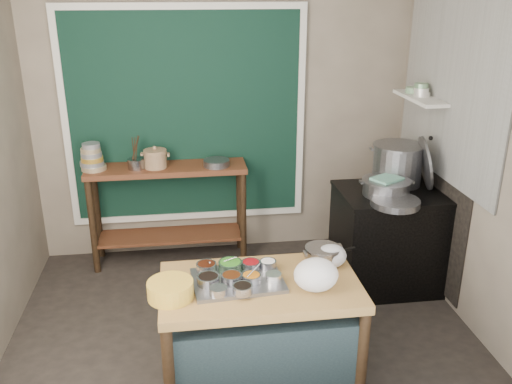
{
  "coord_description": "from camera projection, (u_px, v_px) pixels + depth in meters",
  "views": [
    {
      "loc": [
        -0.38,
        -3.49,
        2.49
      ],
      "look_at": [
        0.14,
        0.25,
        1.05
      ],
      "focal_mm": 38.0,
      "sensor_mm": 36.0,
      "label": 1
    }
  ],
  "objects": [
    {
      "name": "floor",
      "position": [
        243.0,
        332.0,
        4.17
      ],
      "size": [
        3.5,
        3.0,
        0.02
      ],
      "primitive_type": "cube",
      "color": "#2C2621",
      "rests_on": "ground"
    },
    {
      "name": "back_wall",
      "position": [
        223.0,
        110.0,
        5.07
      ],
      "size": [
        3.5,
        0.02,
        2.8
      ],
      "primitive_type": "cube",
      "color": "gray",
      "rests_on": "floor"
    },
    {
      "name": "right_wall",
      "position": [
        484.0,
        148.0,
        3.9
      ],
      "size": [
        0.02,
        3.0,
        2.8
      ],
      "primitive_type": "cube",
      "color": "gray",
      "rests_on": "floor"
    },
    {
      "name": "curtain_panel",
      "position": [
        186.0,
        118.0,
        5.0
      ],
      "size": [
        2.1,
        0.02,
        1.9
      ],
      "primitive_type": "cube",
      "color": "black",
      "rests_on": "back_wall"
    },
    {
      "name": "curtain_frame",
      "position": [
        186.0,
        118.0,
        4.99
      ],
      "size": [
        2.22,
        0.03,
        2.02
      ],
      "primitive_type": null,
      "color": "beige",
      "rests_on": "back_wall"
    },
    {
      "name": "tile_panel",
      "position": [
        453.0,
        73.0,
        4.24
      ],
      "size": [
        0.02,
        1.7,
        1.7
      ],
      "primitive_type": "cube",
      "color": "#B2B2AA",
      "rests_on": "right_wall"
    },
    {
      "name": "soot_patch",
      "position": [
        431.0,
        204.0,
        4.75
      ],
      "size": [
        0.01,
        1.3,
        1.3
      ],
      "primitive_type": "cube",
      "color": "black",
      "rests_on": "right_wall"
    },
    {
      "name": "wall_shelf",
      "position": [
        420.0,
        98.0,
        4.6
      ],
      "size": [
        0.22,
        0.7,
        0.03
      ],
      "primitive_type": "cube",
      "color": "beige",
      "rests_on": "right_wall"
    },
    {
      "name": "prep_table",
      "position": [
        260.0,
        333.0,
        3.53
      ],
      "size": [
        1.25,
        0.72,
        0.75
      ],
      "primitive_type": "cube",
      "rotation": [
        0.0,
        0.0,
        0.0
      ],
      "color": "olive",
      "rests_on": "floor"
    },
    {
      "name": "back_counter",
      "position": [
        169.0,
        214.0,
        5.12
      ],
      "size": [
        1.45,
        0.4,
        0.95
      ],
      "primitive_type": "cube",
      "color": "#5B2F1A",
      "rests_on": "floor"
    },
    {
      "name": "stove_block",
      "position": [
        390.0,
        240.0,
        4.7
      ],
      "size": [
        0.9,
        0.68,
        0.85
      ],
      "primitive_type": "cube",
      "color": "black",
      "rests_on": "floor"
    },
    {
      "name": "stove_top",
      "position": [
        394.0,
        193.0,
        4.54
      ],
      "size": [
        0.92,
        0.69,
        0.03
      ],
      "primitive_type": "cube",
      "color": "black",
      "rests_on": "stove_block"
    },
    {
      "name": "condiment_tray",
      "position": [
        238.0,
        281.0,
        3.39
      ],
      "size": [
        0.59,
        0.44,
        0.02
      ],
      "primitive_type": "cube",
      "rotation": [
        0.0,
        0.0,
        0.08
      ],
      "color": "gray",
      "rests_on": "prep_table"
    },
    {
      "name": "condiment_bowls",
      "position": [
        234.0,
        274.0,
        3.39
      ],
      "size": [
        0.53,
        0.42,
        0.06
      ],
      "color": "gray",
      "rests_on": "condiment_tray"
    },
    {
      "name": "yellow_basin",
      "position": [
        170.0,
        290.0,
        3.21
      ],
      "size": [
        0.3,
        0.3,
        0.11
      ],
      "primitive_type": "cylinder",
      "rotation": [
        0.0,
        0.0,
        0.1
      ],
      "color": "#BF7C24",
      "rests_on": "prep_table"
    },
    {
      "name": "saucepan",
      "position": [
        323.0,
        256.0,
        3.58
      ],
      "size": [
        0.3,
        0.3,
        0.13
      ],
      "primitive_type": null,
      "rotation": [
        0.0,
        0.0,
        0.28
      ],
      "color": "gray",
      "rests_on": "prep_table"
    },
    {
      "name": "plastic_bag_a",
      "position": [
        316.0,
        275.0,
        3.28
      ],
      "size": [
        0.34,
        0.32,
        0.2
      ],
      "primitive_type": "ellipsoid",
      "rotation": [
        0.0,
        0.0,
        -0.4
      ],
      "color": "white",
      "rests_on": "prep_table"
    },
    {
      "name": "plastic_bag_b",
      "position": [
        331.0,
        256.0,
        3.57
      ],
      "size": [
        0.23,
        0.2,
        0.15
      ],
      "primitive_type": "ellipsoid",
      "rotation": [
        0.0,
        0.0,
        0.14
      ],
      "color": "white",
      "rests_on": "prep_table"
    },
    {
      "name": "bowl_stack",
      "position": [
        92.0,
        158.0,
        4.81
      ],
      "size": [
        0.22,
        0.22,
        0.25
      ],
      "color": "tan",
      "rests_on": "back_counter"
    },
    {
      "name": "utensil_cup",
      "position": [
        136.0,
        164.0,
        4.86
      ],
      "size": [
        0.2,
        0.2,
        0.09
      ],
      "primitive_type": "cylinder",
      "rotation": [
        0.0,
        0.0,
        -0.37
      ],
      "color": "gray",
      "rests_on": "back_counter"
    },
    {
      "name": "ceramic_crock",
      "position": [
        155.0,
        160.0,
        4.88
      ],
      "size": [
        0.26,
        0.26,
        0.15
      ],
      "primitive_type": null,
      "rotation": [
        0.0,
        0.0,
        -0.2
      ],
      "color": "#8D6F4D",
      "rests_on": "back_counter"
    },
    {
      "name": "wide_bowl",
      "position": [
        216.0,
        163.0,
        4.94
      ],
      "size": [
        0.31,
        0.31,
        0.06
      ],
      "primitive_type": "cylinder",
      "rotation": [
        0.0,
        0.0,
        -0.36
      ],
      "color": "gray",
      "rests_on": "back_counter"
    },
    {
      "name": "stock_pot",
      "position": [
        397.0,
        164.0,
        4.65
      ],
      "size": [
        0.57,
        0.57,
        0.35
      ],
      "primitive_type": null,
      "rotation": [
        0.0,
        0.0,
        -0.35
      ],
      "color": "gray",
      "rests_on": "stove_top"
    },
    {
      "name": "pot_lid",
      "position": [
        426.0,
        163.0,
        4.52
      ],
      "size": [
        0.21,
        0.47,
        0.45
      ],
      "primitive_type": "cylinder",
      "rotation": [
        0.0,
        1.36,
        -0.22
      ],
      "color": "gray",
      "rests_on": "stove_top"
    },
    {
      "name": "steamer",
      "position": [
        386.0,
        187.0,
        4.44
      ],
      "size": [
        0.46,
        0.46,
        0.13
      ],
      "primitive_type": null,
      "rotation": [
        0.0,
        0.0,
        -0.12
      ],
      "color": "gray",
      "rests_on": "stove_top"
    },
    {
      "name": "green_cloth",
      "position": [
        387.0,
        179.0,
        4.41
      ],
      "size": [
        0.29,
        0.27,
        0.02
      ],
      "primitive_type": "cube",
      "rotation": [
        0.0,
        0.0,
        0.51
      ],
      "color": "#609B85",
      "rests_on": "steamer"
    },
    {
      "name": "shallow_pan",
      "position": [
        395.0,
        202.0,
        4.24
      ],
      "size": [
        0.47,
        0.47,
        0.05
      ],
      "primitive_type": "cylinder",
      "rotation": [
        0.0,
        0.0,
        -0.25
      ],
      "color": "gray",
      "rests_on": "stove_top"
    },
    {
      "name": "shelf_bowl_stack",
      "position": [
        421.0,
        90.0,
        4.57
      ],
      "size": [
        0.14,
        0.14,
        0.11
      ],
      "color": "silver",
      "rests_on": "wall_shelf"
    },
    {
      "name": "shelf_bowl_green",
      "position": [
        413.0,
        90.0,
        4.73
      ],
      "size": [
        0.17,
        0.17,
        0.05
      ],
      "primitive_type": "cylinder",
      "rotation": [
        0.0,
        0.0,
        -0.3
      ],
      "color": "gray",
      "rests_on": "wall_shelf"
    }
  ]
}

